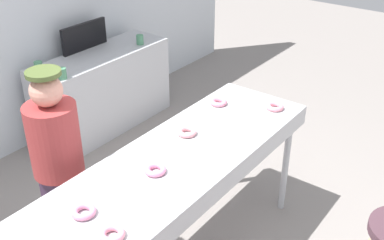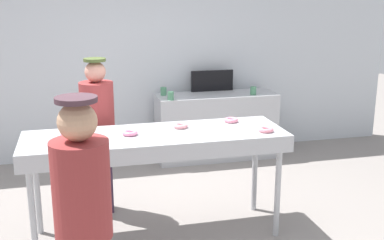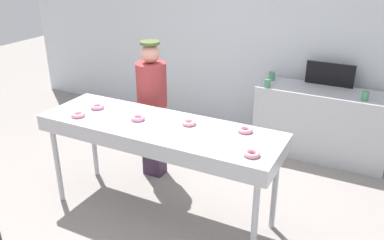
{
  "view_description": "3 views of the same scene",
  "coord_description": "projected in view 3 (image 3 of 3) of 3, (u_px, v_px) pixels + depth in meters",
  "views": [
    {
      "loc": [
        -2.04,
        -1.66,
        2.76
      ],
      "look_at": [
        0.33,
        0.14,
        1.11
      ],
      "focal_mm": 43.63,
      "sensor_mm": 36.0,
      "label": 1
    },
    {
      "loc": [
        -0.69,
        -4.21,
        2.27
      ],
      "look_at": [
        0.38,
        0.13,
        1.09
      ],
      "focal_mm": 45.13,
      "sensor_mm": 36.0,
      "label": 2
    },
    {
      "loc": [
        1.88,
        -2.98,
        2.59
      ],
      "look_at": [
        0.34,
        0.05,
        1.11
      ],
      "focal_mm": 37.62,
      "sensor_mm": 36.0,
      "label": 3
    }
  ],
  "objects": [
    {
      "name": "menu_display",
      "position": [
        330.0,
        74.0,
        5.2
      ],
      "size": [
        0.61,
        0.04,
        0.3
      ],
      "primitive_type": "cube",
      "color": "black",
      "rests_on": "prep_counter"
    },
    {
      "name": "worker_baker",
      "position": [
        152.0,
        102.0,
        4.62
      ],
      "size": [
        0.34,
        0.34,
        1.64
      ],
      "rotation": [
        0.0,
        0.0,
        2.87
      ],
      "color": "#39263B",
      "rests_on": "ground"
    },
    {
      "name": "prep_counter",
      "position": [
        321.0,
        123.0,
        5.25
      ],
      "size": [
        1.67,
        0.56,
        0.92
      ],
      "primitive_type": "cube",
      "color": "#B7BABF",
      "rests_on": "ground"
    },
    {
      "name": "ground_plane",
      "position": [
        162.0,
        212.0,
        4.26
      ],
      "size": [
        16.0,
        16.0,
        0.0
      ],
      "primitive_type": "plane",
      "color": "gray"
    },
    {
      "name": "strawberry_donut_1",
      "position": [
        78.0,
        115.0,
        4.02
      ],
      "size": [
        0.18,
        0.18,
        0.04
      ],
      "primitive_type": "torus",
      "rotation": [
        0.0,
        0.0,
        2.81
      ],
      "color": "pink",
      "rests_on": "fryer_conveyor"
    },
    {
      "name": "strawberry_donut_0",
      "position": [
        252.0,
        154.0,
        3.27
      ],
      "size": [
        0.19,
        0.19,
        0.04
      ],
      "primitive_type": "torus",
      "rotation": [
        0.0,
        0.0,
        2.06
      ],
      "color": "pink",
      "rests_on": "fryer_conveyor"
    },
    {
      "name": "fryer_conveyor",
      "position": [
        159.0,
        132.0,
        3.88
      ],
      "size": [
        2.41,
        0.76,
        1.02
      ],
      "color": "#B7BABF",
      "rests_on": "ground"
    },
    {
      "name": "paper_cup_2",
      "position": [
        267.0,
        83.0,
        5.16
      ],
      "size": [
        0.08,
        0.08,
        0.11
      ],
      "primitive_type": "cylinder",
      "color": "#4C8C66",
      "rests_on": "prep_counter"
    },
    {
      "name": "strawberry_donut_5",
      "position": [
        189.0,
        123.0,
        3.84
      ],
      "size": [
        0.17,
        0.17,
        0.04
      ],
      "primitive_type": "torus",
      "rotation": [
        0.0,
        0.0,
        1.38
      ],
      "color": "pink",
      "rests_on": "fryer_conveyor"
    },
    {
      "name": "paper_cup_1",
      "position": [
        272.0,
        76.0,
        5.43
      ],
      "size": [
        0.08,
        0.08,
        0.11
      ],
      "primitive_type": "cylinder",
      "color": "#4C8C66",
      "rests_on": "prep_counter"
    },
    {
      "name": "back_wall",
      "position": [
        250.0,
        26.0,
        5.68
      ],
      "size": [
        8.0,
        0.12,
        3.1
      ],
      "primitive_type": "cube",
      "color": "silver",
      "rests_on": "ground"
    },
    {
      "name": "strawberry_donut_3",
      "position": [
        138.0,
        118.0,
        3.94
      ],
      "size": [
        0.17,
        0.17,
        0.04
      ],
      "primitive_type": "torus",
      "rotation": [
        0.0,
        0.0,
        2.88
      ],
      "color": "pink",
      "rests_on": "fryer_conveyor"
    },
    {
      "name": "strawberry_donut_4",
      "position": [
        245.0,
        130.0,
        3.68
      ],
      "size": [
        0.19,
        0.19,
        0.04
      ],
      "primitive_type": "torus",
      "rotation": [
        0.0,
        0.0,
        1.17
      ],
      "color": "pink",
      "rests_on": "fryer_conveyor"
    },
    {
      "name": "strawberry_donut_2",
      "position": [
        97.0,
        107.0,
        4.21
      ],
      "size": [
        0.18,
        0.18,
        0.04
      ],
      "primitive_type": "torus",
      "rotation": [
        0.0,
        0.0,
        1.94
      ],
      "color": "pink",
      "rests_on": "fryer_conveyor"
    },
    {
      "name": "paper_cup_0",
      "position": [
        365.0,
        96.0,
        4.72
      ],
      "size": [
        0.08,
        0.08,
        0.11
      ],
      "primitive_type": "cylinder",
      "color": "#4C8C66",
      "rests_on": "prep_counter"
    }
  ]
}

